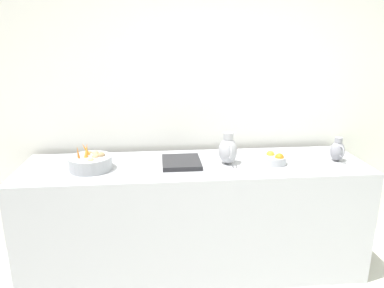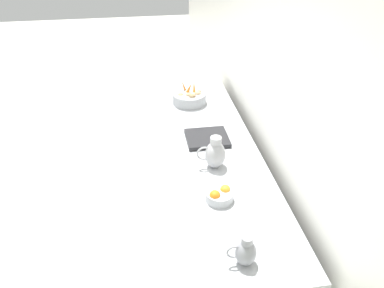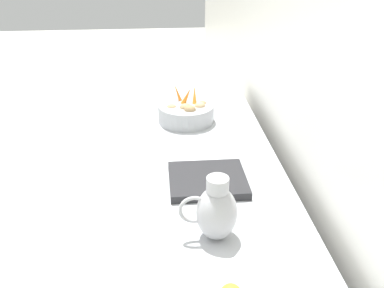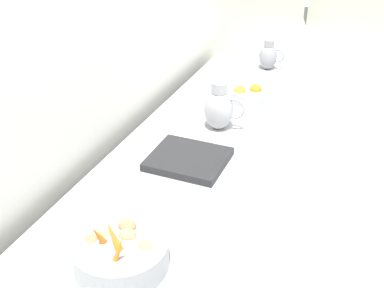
# 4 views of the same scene
# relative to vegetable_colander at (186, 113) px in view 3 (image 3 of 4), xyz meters

# --- Properties ---
(prep_counter) EXTENTS (0.74, 2.73, 0.94)m
(prep_counter) POSITION_rel_vegetable_colander_xyz_m (-0.05, 0.80, -0.52)
(prep_counter) COLOR #ADAFB5
(prep_counter) RESTS_ON ground_plane
(vegetable_colander) EXTENTS (0.32, 0.32, 0.21)m
(vegetable_colander) POSITION_rel_vegetable_colander_xyz_m (0.00, 0.00, 0.00)
(vegetable_colander) COLOR #9EA0A5
(vegetable_colander) RESTS_ON prep_counter
(metal_pitcher_tall) EXTENTS (0.21, 0.15, 0.25)m
(metal_pitcher_tall) POSITION_rel_vegetable_colander_xyz_m (-0.03, 1.06, 0.06)
(metal_pitcher_tall) COLOR #A3A3A8
(metal_pitcher_tall) RESTS_ON prep_counter
(counter_sink_basin) EXTENTS (0.34, 0.30, 0.04)m
(counter_sink_basin) POSITION_rel_vegetable_colander_xyz_m (-0.04, 0.69, -0.04)
(counter_sink_basin) COLOR #232326
(counter_sink_basin) RESTS_ON prep_counter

